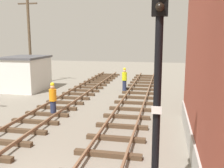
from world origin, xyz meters
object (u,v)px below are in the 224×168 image
track_worker_foreground (124,79)px  signal_mast (158,65)px  control_hut (26,73)px  track_worker_distant (53,99)px  utility_pole_far (30,41)px

track_worker_foreground → signal_mast: bearing=-78.2°
control_hut → track_worker_distant: size_ratio=2.03×
control_hut → track_worker_distant: 8.08m
signal_mast → utility_pole_far: (-11.84, 15.58, 0.35)m
signal_mast → track_worker_distant: bearing=130.3°
track_worker_distant → track_worker_foreground: bearing=70.0°
signal_mast → track_worker_foreground: (-3.02, 14.39, -2.70)m
control_hut → track_worker_foreground: bearing=9.8°
signal_mast → track_worker_foreground: 14.95m
utility_pole_far → track_worker_distant: (6.07, -8.77, -3.05)m
signal_mast → track_worker_distant: (-5.77, 6.81, -2.70)m
track_worker_foreground → control_hut: bearing=-170.2°
utility_pole_far → track_worker_distant: bearing=-55.3°
track_worker_foreground → track_worker_distant: same height
signal_mast → utility_pole_far: utility_pole_far is taller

